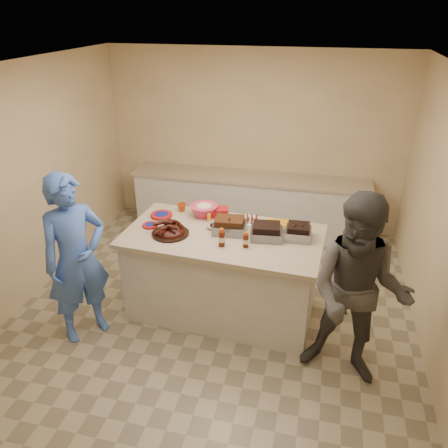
% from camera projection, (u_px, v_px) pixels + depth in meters
% --- Properties ---
extents(room, '(4.50, 5.00, 2.70)m').
position_uv_depth(room, '(213.00, 314.00, 5.07)').
color(room, beige).
rests_on(room, ground).
extents(back_counter, '(3.60, 0.64, 0.90)m').
position_uv_depth(back_counter, '(249.00, 203.00, 6.78)').
color(back_counter, silver).
rests_on(back_counter, ground).
extents(island, '(2.19, 1.24, 1.00)m').
position_uv_depth(island, '(223.00, 309.00, 5.15)').
color(island, silver).
rests_on(island, ground).
extents(rib_platter, '(0.51, 0.51, 0.16)m').
position_uv_depth(rib_platter, '(171.00, 234.00, 4.69)').
color(rib_platter, '#3A0F08').
rests_on(rib_platter, island).
extents(pulled_pork_tray, '(0.37, 0.30, 0.11)m').
position_uv_depth(pulled_pork_tray, '(230.00, 232.00, 4.74)').
color(pulled_pork_tray, '#47230F').
rests_on(pulled_pork_tray, island).
extents(brisket_tray, '(0.36, 0.31, 0.10)m').
position_uv_depth(brisket_tray, '(266.00, 238.00, 4.62)').
color(brisket_tray, black).
rests_on(brisket_tray, island).
extents(roasting_pan, '(0.27, 0.27, 0.11)m').
position_uv_depth(roasting_pan, '(298.00, 238.00, 4.62)').
color(roasting_pan, gray).
rests_on(roasting_pan, island).
extents(coleslaw_bowl, '(0.35, 0.35, 0.22)m').
position_uv_depth(coleslaw_bowl, '(204.00, 216.00, 5.11)').
color(coleslaw_bowl, '#C82F56').
rests_on(coleslaw_bowl, island).
extents(sausage_plate, '(0.35, 0.35, 0.05)m').
position_uv_depth(sausage_plate, '(247.00, 221.00, 4.98)').
color(sausage_plate, silver).
rests_on(sausage_plate, island).
extents(mac_cheese_dish, '(0.30, 0.23, 0.08)m').
position_uv_depth(mac_cheese_dish, '(277.00, 228.00, 4.82)').
color(mac_cheese_dish, orange).
rests_on(mac_cheese_dish, island).
extents(bbq_bottle_a, '(0.07, 0.07, 0.20)m').
position_uv_depth(bbq_bottle_a, '(222.00, 246.00, 4.47)').
color(bbq_bottle_a, '#451608').
rests_on(bbq_bottle_a, island).
extents(bbq_bottle_b, '(0.06, 0.06, 0.17)m').
position_uv_depth(bbq_bottle_b, '(246.00, 247.00, 4.45)').
color(bbq_bottle_b, '#451608').
rests_on(bbq_bottle_b, island).
extents(mustard_bottle, '(0.05, 0.05, 0.12)m').
position_uv_depth(mustard_bottle, '(209.00, 221.00, 4.97)').
color(mustard_bottle, orange).
rests_on(mustard_bottle, island).
extents(sauce_bowl, '(0.15, 0.05, 0.15)m').
position_uv_depth(sauce_bowl, '(213.00, 228.00, 4.82)').
color(sauce_bowl, silver).
rests_on(sauce_bowl, island).
extents(plate_stack_large, '(0.27, 0.27, 0.03)m').
position_uv_depth(plate_stack_large, '(162.00, 216.00, 5.09)').
color(plate_stack_large, '#9F1214').
rests_on(plate_stack_large, island).
extents(plate_stack_small, '(0.18, 0.18, 0.02)m').
position_uv_depth(plate_stack_small, '(150.00, 226.00, 4.86)').
color(plate_stack_small, '#9F1214').
rests_on(plate_stack_small, island).
extents(plastic_cup, '(0.11, 0.10, 0.10)m').
position_uv_depth(plastic_cup, '(182.00, 211.00, 5.22)').
color(plastic_cup, '#A73709').
rests_on(plastic_cup, island).
extents(basket_stack, '(0.23, 0.19, 0.10)m').
position_uv_depth(basket_stack, '(219.00, 216.00, 5.09)').
color(basket_stack, '#9F1214').
rests_on(basket_stack, island).
extents(guest_blue, '(1.86, 1.65, 0.44)m').
position_uv_depth(guest_blue, '(89.00, 330.00, 4.81)').
color(guest_blue, '#4570D7').
rests_on(guest_blue, ground).
extents(guest_gray, '(1.23, 2.01, 0.71)m').
position_uv_depth(guest_gray, '(345.00, 372.00, 4.27)').
color(guest_gray, '#504D49').
rests_on(guest_gray, ground).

